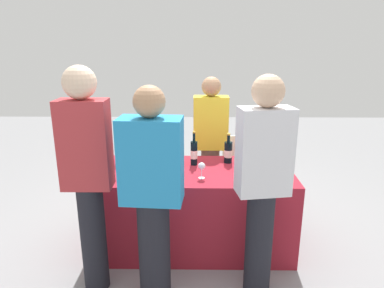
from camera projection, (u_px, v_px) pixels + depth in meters
ground_plane at (192, 243)px, 3.39m from camera, size 12.00×12.00×0.00m
tasting_table at (192, 208)px, 3.28m from camera, size 1.84×0.83×0.77m
wine_bottle_0 at (120, 152)px, 3.36m from camera, size 0.07×0.07×0.30m
wine_bottle_1 at (129, 154)px, 3.28m from camera, size 0.08×0.08×0.30m
wine_bottle_2 at (146, 154)px, 3.25m from camera, size 0.07×0.07×0.32m
wine_bottle_3 at (179, 153)px, 3.32m from camera, size 0.07×0.07×0.29m
wine_bottle_4 at (194, 153)px, 3.28m from camera, size 0.07×0.07×0.33m
wine_bottle_5 at (228, 152)px, 3.34m from camera, size 0.08×0.08×0.29m
wine_bottle_6 at (240, 156)px, 3.22m from camera, size 0.07×0.07×0.31m
wine_bottle_7 at (268, 156)px, 3.20m from camera, size 0.08×0.08×0.32m
wine_glass_0 at (123, 168)px, 2.94m from camera, size 0.06×0.06×0.14m
wine_glass_1 at (135, 165)px, 3.02m from camera, size 0.06×0.06×0.13m
wine_glass_2 at (160, 165)px, 3.00m from camera, size 0.07×0.07×0.14m
wine_glass_3 at (174, 162)px, 3.06m from camera, size 0.07×0.07×0.15m
wine_glass_4 at (202, 167)px, 2.95m from camera, size 0.07×0.07×0.14m
ice_bucket at (255, 162)px, 3.11m from camera, size 0.21×0.21×0.17m
server_pouring at (210, 142)px, 3.81m from camera, size 0.38×0.21×1.56m
guest_0 at (88, 173)px, 2.52m from camera, size 0.36×0.24×1.76m
guest_1 at (152, 192)px, 2.45m from camera, size 0.45×0.27×1.63m
guest_2 at (263, 181)px, 2.50m from camera, size 0.40×0.26×1.70m
menu_board at (242, 169)px, 4.15m from camera, size 0.50×0.13×0.86m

